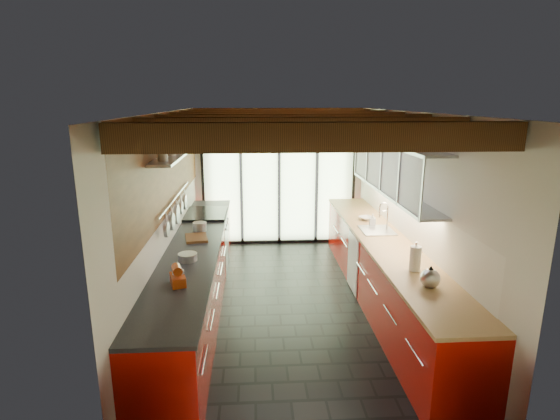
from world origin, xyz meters
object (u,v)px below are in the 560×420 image
Objects in this scene: kettle at (430,277)px; stand_mixer at (178,276)px; paper_towel at (415,259)px; bowl at (366,218)px; soap_bottle at (373,220)px.

stand_mixer is at bearing 175.20° from kettle.
paper_towel is at bearing 90.00° from kettle.
kettle reaches higher than bowl.
soap_bottle reaches higher than bowl.
stand_mixer is 3.43m from bowl.
paper_towel is 2.10m from bowl.
paper_towel is 1.53× the size of bowl.
bowl is at bearing 90.00° from soap_bottle.
soap_bottle is (2.54, 1.96, 0.01)m from stand_mixer.
paper_towel is at bearing -90.00° from bowl.
stand_mixer is at bearing -142.36° from soap_bottle.
soap_bottle is 0.87× the size of bowl.
soap_bottle is (0.00, 1.75, -0.05)m from paper_towel.
kettle is 2.52m from bowl.
bowl is at bearing 42.29° from stand_mixer.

